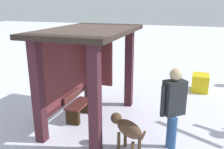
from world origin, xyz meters
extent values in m
plane|color=silver|center=(0.00, 0.00, 0.00)|extent=(60.00, 60.00, 0.00)
cube|color=#3F1C24|center=(-1.29, -0.67, 1.16)|extent=(0.22, 0.22, 2.33)
cube|color=#3F1C24|center=(1.29, -0.67, 1.16)|extent=(0.22, 0.22, 2.33)
cube|color=#3F1C24|center=(-1.29, 0.67, 1.16)|extent=(0.22, 0.22, 2.33)
cube|color=#3F1C24|center=(1.29, 0.67, 1.16)|extent=(0.22, 0.22, 2.33)
cube|color=#2B211C|center=(0.00, 0.00, 2.38)|extent=(3.17, 1.94, 0.11)
cube|color=maroon|center=(0.00, 0.67, 1.39)|extent=(2.35, 0.08, 1.66)
cube|color=#3F1C24|center=(0.00, 0.65, 0.50)|extent=(2.35, 0.06, 0.08)
cube|color=maroon|center=(1.29, 0.23, 1.39)|extent=(0.08, 0.73, 1.66)
cube|color=#522623|center=(0.00, 0.37, 0.42)|extent=(0.93, 0.42, 0.04)
cube|color=#522623|center=(0.00, 0.56, 0.62)|extent=(0.88, 0.04, 0.20)
cube|color=black|center=(0.36, 0.37, 0.20)|extent=(0.12, 0.36, 0.39)
cube|color=black|center=(-0.36, 0.37, 0.20)|extent=(0.12, 0.36, 0.39)
cube|color=#232629|center=(-0.79, -2.15, 1.24)|extent=(0.48, 0.49, 0.70)
sphere|color=tan|center=(-0.79, -2.15, 1.71)|extent=(0.24, 0.24, 0.24)
cylinder|color=#2B4C7F|center=(-0.61, -2.10, 0.44)|extent=(0.20, 0.20, 0.89)
cylinder|color=#2B4C7F|center=(-0.98, -2.19, 0.44)|extent=(0.20, 0.20, 0.89)
cylinder|color=#232629|center=(-0.62, -2.34, 1.20)|extent=(0.13, 0.13, 0.63)
cylinder|color=#232629|center=(-0.97, -1.96, 1.20)|extent=(0.13, 0.13, 0.63)
ellipsoid|color=brown|center=(-1.11, -1.33, 0.56)|extent=(0.64, 0.74, 0.33)
sphere|color=brown|center=(-0.86, -0.98, 0.63)|extent=(0.25, 0.25, 0.25)
cylinder|color=brown|center=(-1.34, -1.67, 0.61)|extent=(0.11, 0.13, 0.21)
cylinder|color=brown|center=(-0.91, -1.20, 0.20)|extent=(0.07, 0.07, 0.40)
cylinder|color=brown|center=(-1.06, -1.10, 0.20)|extent=(0.07, 0.07, 0.40)
cylinder|color=brown|center=(-1.16, -1.57, 0.20)|extent=(0.07, 0.07, 0.40)
cube|color=yellow|center=(3.35, -2.74, 0.30)|extent=(0.70, 0.56, 0.60)
camera|label=1|loc=(-5.31, -2.43, 3.01)|focal=38.26mm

